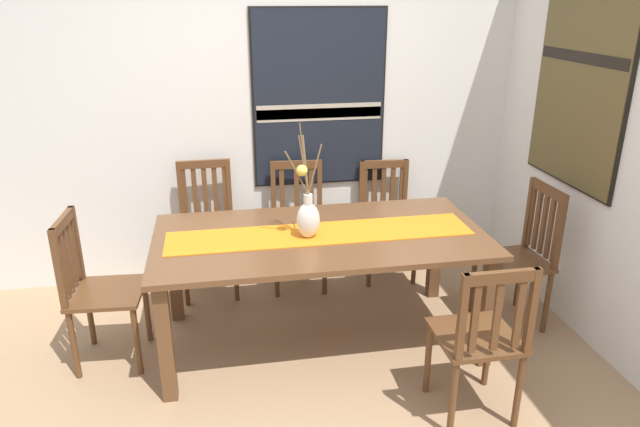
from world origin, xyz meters
TOP-DOWN VIEW (x-y plane):
  - ground_plane at (0.00, 0.00)m, footprint 6.40×6.40m
  - wall_back at (0.00, 1.86)m, footprint 6.40×0.12m
  - dining_table at (0.08, 0.70)m, footprint 2.04×1.04m
  - table_runner at (0.08, 0.70)m, footprint 1.88×0.36m
  - centerpiece_vase at (-0.00, 0.65)m, footprint 0.23×0.14m
  - chair_0 at (0.78, 1.59)m, footprint 0.44×0.44m
  - chair_1 at (0.06, 1.55)m, footprint 0.45×0.45m
  - chair_2 at (-0.62, 1.56)m, footprint 0.43×0.43m
  - chair_3 at (1.47, 0.69)m, footprint 0.43×0.43m
  - chair_4 at (-1.28, 0.72)m, footprint 0.45×0.45m
  - chair_5 at (0.77, -0.17)m, footprint 0.42×0.42m
  - painting_on_back_wall at (0.27, 1.79)m, footprint 1.02×0.05m
  - painting_on_side_wall at (1.79, 0.83)m, footprint 0.05×0.96m

SIDE VIEW (x-z plane):
  - ground_plane at x=0.00m, z-range -0.03..0.00m
  - chair_5 at x=0.77m, z-range 0.02..0.96m
  - chair_0 at x=0.78m, z-range 0.03..0.95m
  - chair_1 at x=0.06m, z-range 0.02..0.97m
  - chair_4 at x=-1.28m, z-range 0.03..0.98m
  - chair_3 at x=1.47m, z-range 0.02..1.01m
  - chair_2 at x=-0.62m, z-range 0.02..1.01m
  - dining_table at x=0.08m, z-range 0.29..1.04m
  - table_runner at x=0.08m, z-range 0.76..0.76m
  - centerpiece_vase at x=0.00m, z-range 0.56..1.26m
  - wall_back at x=0.00m, z-range 0.00..2.70m
  - painting_on_back_wall at x=0.27m, z-range 0.73..2.06m
  - painting_on_side_wall at x=1.79m, z-range 0.95..2.18m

